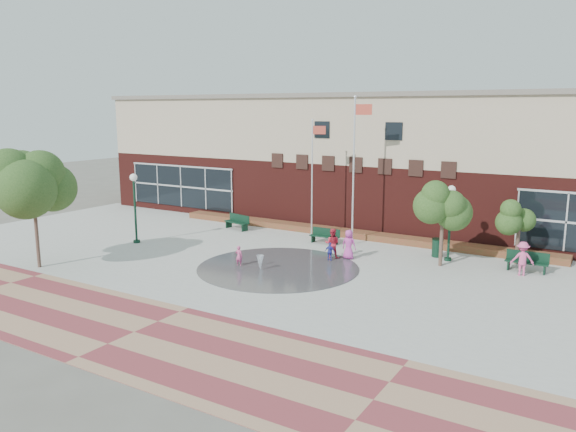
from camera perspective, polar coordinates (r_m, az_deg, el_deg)
The scene contains 24 objects.
ground at distance 26.91m, azimuth -4.45°, elevation -6.82°, with size 120.00×120.00×0.00m, color #666056.
plaza_concrete at distance 30.10m, azimuth 0.00°, elevation -4.86°, with size 46.00×18.00×0.01m, color #A8A8A0.
paver_band at distance 21.95m, azimuth -15.36°, elevation -11.33°, with size 46.00×6.00×0.01m, color brown.
splash_pad at distance 29.28m, azimuth -1.02°, elevation -5.31°, with size 8.40×8.40×0.01m, color #383A3D.
library_building at distance 41.26m, azimuth 9.80°, elevation 5.80°, with size 44.40×10.40×9.20m.
flower_bed at distance 36.62m, azimuth 6.18°, elevation -2.09°, with size 26.00×1.20×0.40m, color #A41E26.
flagpole_left at distance 34.83m, azimuth 2.53°, elevation 4.31°, with size 0.84×0.37×7.54m.
flagpole_right at distance 33.68m, azimuth 6.78°, elevation 5.38°, with size 1.09×0.30×8.93m.
lamp_left at distance 35.43m, azimuth -15.31°, elevation 1.55°, with size 0.46×0.46×4.30m.
lamp_right at distance 31.31m, azimuth 16.16°, elevation 0.15°, with size 0.44×0.44×4.14m.
bench_left at distance 38.59m, azimuth -5.21°, elevation -0.90°, with size 2.13×1.06×1.03m.
bench_mid at distance 34.51m, azimuth 3.75°, elevation -2.33°, with size 1.88×0.54×0.94m.
bench_right at distance 30.99m, azimuth 23.06°, elevation -4.65°, with size 2.05×0.59×1.03m.
trash_can at distance 32.40m, azimuth 14.94°, elevation -3.13°, with size 0.64×0.64×1.05m.
tree_big_left at distance 31.30m, azimuth -24.58°, elevation 3.69°, with size 4.19×4.19×6.69m.
tree_mid at distance 30.02m, azimuth 15.50°, elevation 1.22°, with size 2.72×2.72×4.58m.
tree_small_right at distance 31.91m, azimuth 22.48°, elevation 0.09°, with size 2.13×2.13×3.64m.
water_jet_a at distance 28.88m, azimuth -2.83°, elevation -5.56°, with size 0.39×0.39×0.76m, color white.
water_jet_b at distance 29.76m, azimuth -2.73°, elevation -5.06°, with size 0.22×0.22×0.50m, color white.
child_splash at distance 29.62m, azimuth -5.00°, elevation -4.07°, with size 0.40×0.26×1.10m, color #DC508B.
adult_red at distance 31.09m, azimuth 4.51°, elevation -2.80°, with size 0.81×0.63×1.67m, color red.
adult_pink at distance 31.01m, azimuth 6.20°, elevation -2.89°, with size 0.80×0.52×1.64m, color #CF42AA.
child_blue at distance 30.57m, azimuth 4.29°, elevation -3.65°, with size 0.61×0.25×1.04m, color #353AAF.
person_bench at distance 30.10m, azimuth 22.71°, elevation -4.03°, with size 1.11×0.64×1.72m, color #E2538F.
Camera 1 is at (15.02, -20.79, 8.13)m, focal length 35.00 mm.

